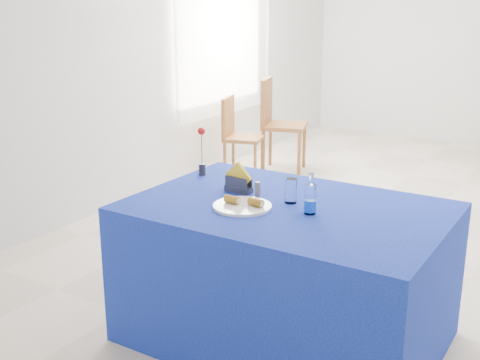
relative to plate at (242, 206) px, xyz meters
The scene contains 15 objects.
floor 2.37m from the plate, 81.28° to the left, with size 7.00×7.00×0.00m, color beige.
room_shell 2.45m from the plate, 81.28° to the left, with size 7.00×7.00×7.00m.
window_pane 3.77m from the plate, 125.23° to the left, with size 0.04×1.50×1.60m, color white.
curtain 3.74m from the plate, 124.34° to the left, with size 0.04×1.75×1.85m, color white.
plate is the anchor object (origin of this frame).
drinking_glass 0.27m from the plate, 49.71° to the left, with size 0.06×0.06×0.13m, color white.
salt_shaker 0.25m from the plate, 120.45° to the left, with size 0.03×0.03×0.09m, color gray.
pepper_shaker 0.20m from the plate, 97.03° to the left, with size 0.03×0.03×0.09m, color #5C5C60.
blue_table 0.45m from the plate, 41.13° to the left, with size 1.60×1.10×0.76m.
water_bottle 0.35m from the plate, 17.34° to the left, with size 0.06×0.06×0.21m.
napkin_holder 0.27m from the plate, 125.97° to the left, with size 0.16×0.07×0.17m.
rose_vase 0.67m from the plate, 143.34° to the left, with size 0.05×0.05×0.29m.
chair_win_a 3.27m from the plate, 122.73° to the left, with size 0.47×0.47×0.85m.
chair_win_b 3.54m from the plate, 115.72° to the left, with size 0.57×0.57×1.01m.
banana_pieces 0.03m from the plate, 49.46° to the left, with size 0.21×0.08×0.04m.
Camera 1 is at (1.19, -4.69, 1.75)m, focal length 45.00 mm.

